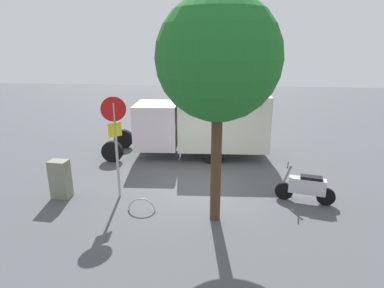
{
  "coord_description": "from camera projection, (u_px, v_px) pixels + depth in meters",
  "views": [
    {
      "loc": [
        -0.86,
        10.11,
        4.71
      ],
      "look_at": [
        0.34,
        -0.81,
        1.34
      ],
      "focal_mm": 29.83,
      "sensor_mm": 36.0,
      "label": 1
    }
  ],
  "objects": [
    {
      "name": "box_truck_near",
      "position": [
        200.0,
        122.0,
        13.92
      ],
      "size": [
        7.14,
        2.62,
        2.78
      ],
      "rotation": [
        0.0,
        0.0,
        0.06
      ],
      "color": "black",
      "rests_on": "ground"
    },
    {
      "name": "street_tree",
      "position": [
        219.0,
        59.0,
        7.83
      ],
      "size": [
        3.14,
        3.14,
        6.0
      ],
      "color": "#47301E",
      "rests_on": "ground"
    },
    {
      "name": "bike_rack_hoop",
      "position": [
        142.0,
        211.0,
        9.54
      ],
      "size": [
        0.85,
        0.06,
        0.85
      ],
      "primitive_type": "torus",
      "rotation": [
        1.57,
        0.0,
        0.01
      ],
      "color": "#B7B7BC",
      "rests_on": "ground"
    },
    {
      "name": "ground_plane",
      "position": [
        199.0,
        188.0,
        11.08
      ],
      "size": [
        60.0,
        60.0,
        0.0
      ],
      "primitive_type": "plane",
      "color": "#4B4D51"
    },
    {
      "name": "stop_sign",
      "position": [
        115.0,
        132.0,
        9.82
      ],
      "size": [
        0.71,
        0.33,
        3.28
      ],
      "color": "#9E9EA3",
      "rests_on": "ground"
    },
    {
      "name": "utility_cabinet",
      "position": [
        60.0,
        179.0,
        10.23
      ],
      "size": [
        0.6,
        0.44,
        1.26
      ],
      "primitive_type": "cube",
      "rotation": [
        0.0,
        0.0,
        -0.05
      ],
      "color": "slate",
      "rests_on": "ground"
    },
    {
      "name": "motorcycle",
      "position": [
        306.0,
        187.0,
        9.93
      ],
      "size": [
        1.79,
        0.69,
        1.2
      ],
      "rotation": [
        0.0,
        0.0,
        -0.22
      ],
      "color": "black",
      "rests_on": "ground"
    }
  ]
}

